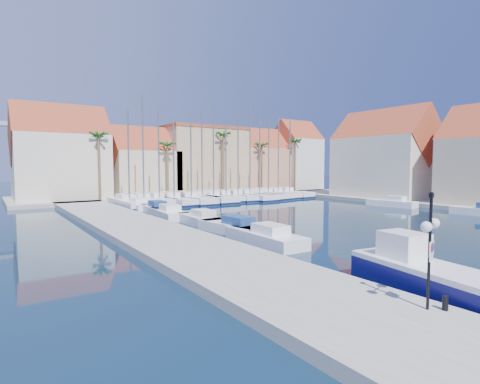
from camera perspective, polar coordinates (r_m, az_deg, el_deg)
name	(u,v)px	position (r m, az deg, el deg)	size (l,w,h in m)	color
ground	(411,262)	(22.62, 24.67, -9.74)	(260.00, 260.00, 0.00)	black
quay_west	(159,237)	(27.12, -12.28, -6.66)	(6.00, 77.00, 0.50)	gray
shore_north	(186,194)	(66.11, -8.20, -0.32)	(54.00, 16.00, 0.50)	gray
shore_east	(442,203)	(57.49, 28.39, -1.42)	(12.00, 60.00, 0.50)	gray
lamp_post	(430,233)	(13.73, 27.01, -5.60)	(1.29, 0.60, 3.88)	black
bollard	(445,303)	(14.46, 28.80, -14.61)	(0.19, 0.19, 0.48)	black
fishing_boat	(425,275)	(17.46, 26.41, -11.20)	(3.36, 7.00, 2.35)	#100F5C
motorboat_west_0	(265,236)	(25.34, 3.86, -6.73)	(2.37, 6.85, 1.40)	white
motorboat_west_1	(234,227)	(29.10, -0.97, -5.32)	(2.76, 6.91, 1.40)	white
motorboat_west_2	(201,219)	(33.43, -6.00, -4.12)	(2.23, 6.34, 1.40)	white
motorboat_west_3	(168,213)	(38.38, -10.88, -3.11)	(2.74, 6.93, 1.40)	white
motorboat_west_4	(156,208)	(42.56, -12.70, -2.44)	(2.48, 6.56, 1.40)	white
motorboat_west_5	(137,205)	(46.95, -15.45, -1.89)	(2.35, 6.73, 1.40)	white
motorboat_east_1	(392,203)	(51.70, 22.16, -1.51)	(2.67, 6.28, 1.40)	white
sailboat_0	(128,203)	(49.36, -16.70, -1.55)	(2.69, 10.18, 12.27)	white
sailboat_1	(143,201)	(50.88, -14.62, -1.30)	(2.77, 9.67, 14.26)	white
sailboat_2	(158,200)	(51.69, -12.38, -1.19)	(2.37, 8.42, 12.39)	white
sailboat_3	(172,200)	(51.97, -10.31, -1.19)	(3.44, 10.96, 11.54)	white
sailboat_4	(189,199)	(52.73, -7.77, -1.09)	(3.41, 11.19, 11.01)	white
sailboat_5	(200,198)	(54.21, -6.06, -0.87)	(2.89, 9.02, 13.48)	white
sailboat_6	(212,198)	(54.80, -4.35, -0.84)	(3.60, 11.50, 13.94)	white
sailboat_7	(224,197)	(55.84, -2.42, -0.73)	(2.45, 9.07, 12.15)	white
sailboat_8	(236,196)	(56.89, -0.60, -0.63)	(2.85, 9.76, 13.60)	white
sailboat_9	(247,196)	(58.16, 1.12, -0.55)	(3.11, 11.76, 14.33)	white
sailboat_10	(257,195)	(59.25, 2.60, -0.47)	(3.47, 10.87, 13.40)	white
sailboat_11	(266,194)	(60.75, 3.97, -0.37)	(3.08, 10.75, 12.66)	white
sailboat_12	(276,194)	(62.19, 5.46, -0.26)	(3.09, 10.24, 12.99)	white
sailboat_13	(287,193)	(63.69, 7.18, -0.18)	(3.04, 10.32, 12.62)	white
building_0	(61,157)	(58.94, -25.63, 4.90)	(12.30, 9.00, 13.50)	beige
building_1	(143,165)	(61.89, -14.52, 3.97)	(10.30, 8.00, 11.00)	#CDB791
building_2	(201,160)	(67.30, -5.94, 4.89)	(14.20, 10.20, 11.50)	tan
building_3	(258,162)	(72.95, 2.79, 4.53)	(10.30, 8.00, 12.00)	tan
building_4	(296,157)	(77.97, 8.55, 5.27)	(8.30, 8.00, 14.00)	silver
building_6	(384,157)	(61.93, 21.15, 4.96)	(9.00, 14.30, 13.50)	beige
palm_0	(99,137)	(54.93, -20.75, 7.79)	(2.60, 2.60, 10.15)	brown
palm_1	(167,146)	(58.04, -11.01, 6.83)	(2.60, 2.60, 9.15)	brown
palm_2	(223,137)	(62.78, -2.53, 8.40)	(2.60, 2.60, 11.15)	brown
palm_3	(262,147)	(67.23, 3.33, 6.91)	(2.60, 2.60, 9.65)	brown
palm_4	(295,143)	(72.43, 8.40, 7.41)	(2.60, 2.60, 10.65)	brown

